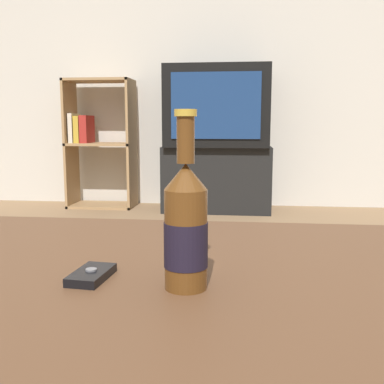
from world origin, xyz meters
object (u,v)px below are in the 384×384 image
object	(u,v)px
television	(217,107)
cell_phone	(91,275)
beer_bottle	(186,227)
bookshelf	(97,141)
tv_stand	(217,179)

from	to	relation	value
television	cell_phone	world-z (taller)	television
television	beer_bottle	bearing A→B (deg)	-87.87
bookshelf	cell_phone	size ratio (longest dim) A/B	10.72
television	beer_bottle	xyz separation A→B (m)	(0.11, -2.84, -0.28)
beer_bottle	cell_phone	distance (m)	0.18
bookshelf	beer_bottle	world-z (taller)	bookshelf
tv_stand	bookshelf	distance (m)	1.02
tv_stand	beer_bottle	xyz separation A→B (m)	(0.11, -2.84, 0.27)
tv_stand	bookshelf	bearing A→B (deg)	176.43
beer_bottle	cell_phone	bearing A→B (deg)	172.21
bookshelf	beer_bottle	xyz separation A→B (m)	(1.08, -2.90, -0.01)
television	beer_bottle	world-z (taller)	television
television	bookshelf	distance (m)	1.02
television	beer_bottle	size ratio (longest dim) A/B	2.93
bookshelf	beer_bottle	distance (m)	3.10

